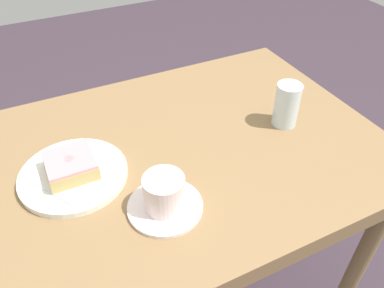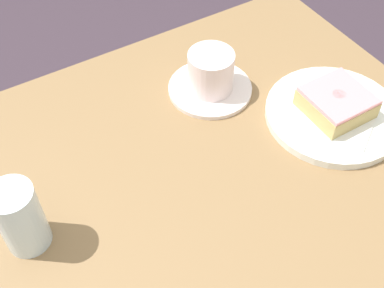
# 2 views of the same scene
# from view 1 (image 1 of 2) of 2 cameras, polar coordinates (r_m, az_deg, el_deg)

# --- Properties ---
(table) EXTENTS (0.94, 0.72, 0.75)m
(table) POSITION_cam_1_polar(r_m,az_deg,el_deg) (0.99, -0.11, -3.64)
(table) COLOR olive
(table) RESTS_ON ground_plane
(plate_glazed_square) EXTENTS (0.24, 0.24, 0.02)m
(plate_glazed_square) POSITION_cam_1_polar(r_m,az_deg,el_deg) (0.88, -17.42, -4.47)
(plate_glazed_square) COLOR white
(plate_glazed_square) RESTS_ON table
(napkin_glazed_square) EXTENTS (0.19, 0.19, 0.00)m
(napkin_glazed_square) POSITION_cam_1_polar(r_m,az_deg,el_deg) (0.88, -17.54, -4.05)
(napkin_glazed_square) COLOR white
(napkin_glazed_square) RESTS_ON plate_glazed_square
(donut_glazed_square) EXTENTS (0.10, 0.10, 0.04)m
(donut_glazed_square) POSITION_cam_1_polar(r_m,az_deg,el_deg) (0.86, -17.81, -3.05)
(donut_glazed_square) COLOR tan
(donut_glazed_square) RESTS_ON napkin_glazed_square
(water_glass) EXTENTS (0.06, 0.06, 0.12)m
(water_glass) POSITION_cam_1_polar(r_m,az_deg,el_deg) (1.00, 14.08, 5.74)
(water_glass) COLOR silver
(water_glass) RESTS_ON table
(coffee_cup) EXTENTS (0.16, 0.16, 0.08)m
(coffee_cup) POSITION_cam_1_polar(r_m,az_deg,el_deg) (0.76, -4.18, -7.86)
(coffee_cup) COLOR white
(coffee_cup) RESTS_ON table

